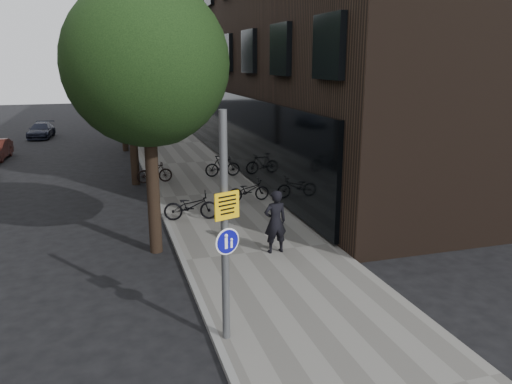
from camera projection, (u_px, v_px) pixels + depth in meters
name	position (u px, v px, depth m)	size (l,w,h in m)	color
ground	(297.00, 311.00, 11.07)	(120.00, 120.00, 0.00)	black
sidewalk	(213.00, 195.00, 20.37)	(4.50, 60.00, 0.12)	slate
curb_edge	(157.00, 199.00, 19.73)	(0.15, 60.00, 0.13)	slate
building_right_dark_brick	(297.00, 1.00, 31.51)	(12.00, 40.00, 18.00)	black
street_tree_near	(149.00, 71.00, 13.34)	(4.40, 4.40, 7.50)	black
street_tree_mid	(130.00, 67.00, 21.19)	(5.00, 5.00, 7.80)	black
street_tree_far	(121.00, 65.00, 29.51)	(5.00, 5.00, 7.80)	black
signpost	(225.00, 229.00, 9.21)	(0.49, 0.20, 4.44)	#595B5E
pedestrian	(275.00, 222.00, 13.91)	(0.66, 0.43, 1.81)	black
parked_bike_facade_near	(249.00, 190.00, 19.14)	(0.57, 1.63, 0.86)	black
parked_bike_facade_far	(223.00, 166.00, 23.23)	(0.46, 1.64, 0.99)	black
parked_bike_curb_near	(191.00, 206.00, 16.90)	(0.64, 1.84, 0.97)	black
parked_bike_curb_far	(154.00, 172.00, 22.04)	(0.44, 1.57, 0.94)	black
parked_car_far	(41.00, 130.00, 35.67)	(1.49, 3.65, 1.06)	black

